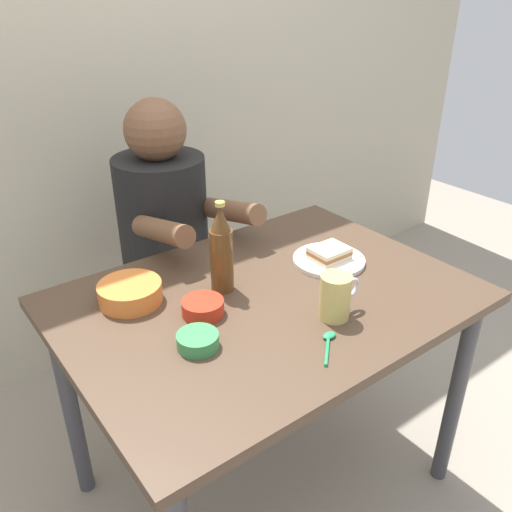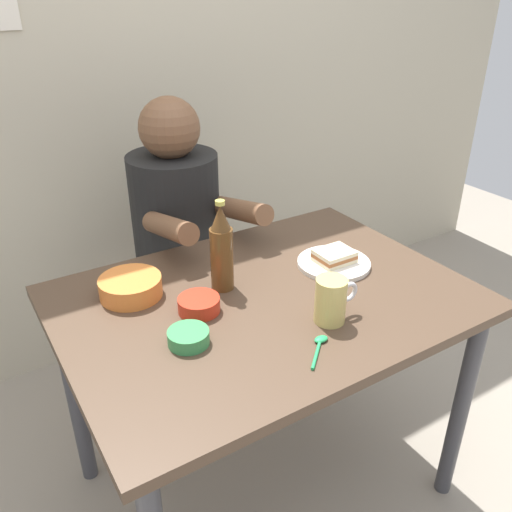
{
  "view_description": "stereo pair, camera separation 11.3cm",
  "coord_description": "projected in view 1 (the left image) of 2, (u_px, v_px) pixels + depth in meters",
  "views": [
    {
      "loc": [
        -0.77,
        -0.97,
        1.51
      ],
      "look_at": [
        0.0,
        0.05,
        0.84
      ],
      "focal_mm": 37.1,
      "sensor_mm": 36.0,
      "label": 1
    },
    {
      "loc": [
        -0.68,
        -1.03,
        1.51
      ],
      "look_at": [
        0.0,
        0.05,
        0.84
      ],
      "focal_mm": 37.1,
      "sensor_mm": 36.0,
      "label": 2
    }
  ],
  "objects": [
    {
      "name": "plate_orange",
      "position": [
        329.0,
        260.0,
        1.62
      ],
      "size": [
        0.22,
        0.22,
        0.01
      ],
      "primitive_type": "cylinder",
      "color": "silver",
      "rests_on": "dining_table"
    },
    {
      "name": "person_seated",
      "position": [
        164.0,
        214.0,
        1.89
      ],
      "size": [
        0.33,
        0.56,
        0.72
      ],
      "color": "black",
      "rests_on": "stool"
    },
    {
      "name": "wall_back",
      "position": [
        91.0,
        43.0,
        1.93
      ],
      "size": [
        4.4,
        0.09,
        2.6
      ],
      "color": "#BCB299",
      "rests_on": "ground"
    },
    {
      "name": "ground_plane",
      "position": [
        265.0,
        480.0,
        1.8
      ],
      "size": [
        6.0,
        6.0,
        0.0
      ],
      "primitive_type": "plane",
      "color": "gray"
    },
    {
      "name": "stool",
      "position": [
        171.0,
        310.0,
        2.09
      ],
      "size": [
        0.34,
        0.34,
        0.45
      ],
      "color": "#4C4C51",
      "rests_on": "ground"
    },
    {
      "name": "dining_table",
      "position": [
        267.0,
        323.0,
        1.49
      ],
      "size": [
        1.1,
        0.8,
        0.74
      ],
      "color": "#4C3828",
      "rests_on": "ground"
    },
    {
      "name": "beer_mug",
      "position": [
        336.0,
        296.0,
        1.33
      ],
      "size": [
        0.13,
        0.08,
        0.12
      ],
      "color": "#D1BC66",
      "rests_on": "dining_table"
    },
    {
      "name": "spoon",
      "position": [
        328.0,
        342.0,
        1.26
      ],
      "size": [
        0.1,
        0.09,
        0.01
      ],
      "color": "#26A559",
      "rests_on": "dining_table"
    },
    {
      "name": "sauce_bowl_chili",
      "position": [
        203.0,
        307.0,
        1.36
      ],
      "size": [
        0.11,
        0.11,
        0.04
      ],
      "color": "red",
      "rests_on": "dining_table"
    },
    {
      "name": "sandwich",
      "position": [
        329.0,
        253.0,
        1.6
      ],
      "size": [
        0.11,
        0.09,
        0.04
      ],
      "color": "beige",
      "rests_on": "plate_orange"
    },
    {
      "name": "dip_bowl_green",
      "position": [
        198.0,
        340.0,
        1.24
      ],
      "size": [
        0.1,
        0.1,
        0.03
      ],
      "color": "#388C4C",
      "rests_on": "dining_table"
    },
    {
      "name": "soup_bowl_orange",
      "position": [
        130.0,
        292.0,
        1.41
      ],
      "size": [
        0.17,
        0.17,
        0.05
      ],
      "color": "orange",
      "rests_on": "dining_table"
    },
    {
      "name": "beer_bottle",
      "position": [
        221.0,
        251.0,
        1.42
      ],
      "size": [
        0.06,
        0.06,
        0.26
      ],
      "color": "#593819",
      "rests_on": "dining_table"
    }
  ]
}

